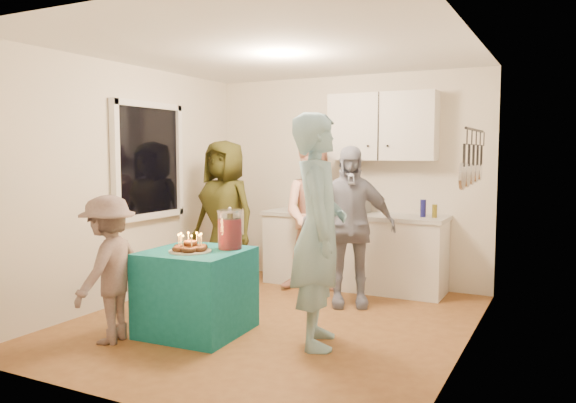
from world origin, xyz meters
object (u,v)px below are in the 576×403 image
at_px(microwave, 344,200).
at_px(child_near_left, 109,269).
at_px(party_table, 196,291).
at_px(punch_jar, 230,231).
at_px(man_birthday, 319,230).
at_px(counter, 353,252).
at_px(woman_back_center, 317,217).
at_px(woman_back_right, 348,226).
at_px(woman_back_left, 225,214).

bearing_deg(microwave, child_near_left, -98.33).
xyz_separation_m(party_table, child_near_left, (-0.52, -0.55, 0.26)).
height_order(party_table, punch_jar, punch_jar).
relative_size(punch_jar, man_birthday, 0.17).
relative_size(party_table, man_birthday, 0.43).
relative_size(party_table, child_near_left, 0.66).
xyz_separation_m(counter, child_near_left, (-1.18, -2.83, 0.21)).
bearing_deg(counter, woman_back_center, -133.51).
bearing_deg(counter, woman_back_right, -73.22).
bearing_deg(child_near_left, counter, 146.11).
relative_size(punch_jar, woman_back_center, 0.19).
xyz_separation_m(punch_jar, woman_back_right, (0.67, 1.28, -0.07)).
height_order(woman_back_left, child_near_left, woman_back_left).
distance_m(microwave, woman_back_left, 1.46).
relative_size(counter, woman_back_left, 1.23).
relative_size(counter, woman_back_center, 1.24).
xyz_separation_m(counter, man_birthday, (0.46, -2.07, 0.56)).
distance_m(microwave, man_birthday, 2.15).
relative_size(man_birthday, woman_back_left, 1.10).
xyz_separation_m(counter, punch_jar, (-0.43, -2.07, 0.50)).
distance_m(punch_jar, child_near_left, 1.11).
height_order(punch_jar, woman_back_right, woman_back_right).
height_order(counter, woman_back_right, woman_back_right).
relative_size(woman_back_right, child_near_left, 1.34).
xyz_separation_m(microwave, child_near_left, (-1.06, -2.83, -0.42)).
bearing_deg(child_near_left, woman_back_left, 174.52).
height_order(man_birthday, woman_back_left, man_birthday).
relative_size(man_birthday, woman_back_right, 1.15).
bearing_deg(woman_back_center, party_table, -119.82).
bearing_deg(punch_jar, woman_back_right, 62.25).
relative_size(microwave, man_birthday, 0.28).
bearing_deg(punch_jar, child_near_left, -135.01).
bearing_deg(party_table, woman_back_center, 80.18).
bearing_deg(man_birthday, punch_jar, 67.23).
bearing_deg(man_birthday, woman_back_right, -13.27).
height_order(woman_back_center, child_near_left, woman_back_center).
xyz_separation_m(microwave, woman_back_center, (-0.20, -0.35, -0.17)).
height_order(microwave, party_table, microwave).
bearing_deg(woman_back_center, punch_jar, -113.31).
xyz_separation_m(microwave, woman_back_right, (0.37, -0.80, -0.20)).
bearing_deg(woman_back_right, man_birthday, -104.99).
bearing_deg(counter, microwave, 180.00).
xyz_separation_m(punch_jar, woman_back_center, (0.10, 1.73, -0.04)).
distance_m(woman_back_left, child_near_left, 2.16).
distance_m(microwave, punch_jar, 2.10).
distance_m(man_birthday, woman_back_center, 1.90).
bearing_deg(woman_back_center, man_birthday, -85.41).
height_order(punch_jar, woman_back_left, woman_back_left).
relative_size(microwave, woman_back_right, 0.32).
bearing_deg(woman_back_right, punch_jar, -142.46).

